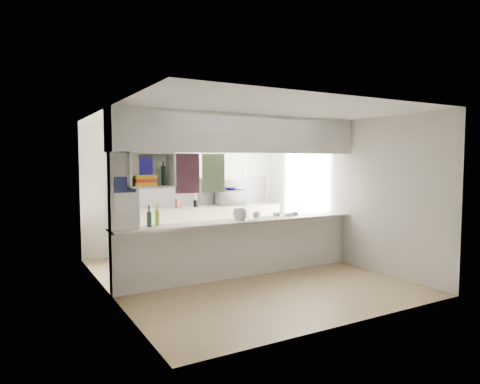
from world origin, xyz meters
TOP-DOWN VIEW (x-y plane):
  - floor at (0.00, 0.00)m, footprint 4.80×4.80m
  - ceiling at (0.00, 0.00)m, footprint 4.80×4.80m
  - wall_back at (0.00, 2.40)m, footprint 4.20×0.00m
  - wall_left at (-2.10, 0.00)m, footprint 0.00×4.80m
  - wall_right at (2.10, 0.00)m, footprint 0.00×4.80m
  - servery_partition at (-0.17, 0.00)m, footprint 4.20×0.50m
  - cubby_shelf at (-1.57, -0.06)m, footprint 0.65×0.35m
  - kitchen_run at (0.16, 2.14)m, footprint 3.60×0.63m
  - microwave at (0.94, 2.13)m, footprint 0.59×0.41m
  - bowl at (0.92, 2.09)m, footprint 0.22×0.22m
  - dish_rack at (-0.03, -0.04)m, footprint 0.44×0.37m
  - cup at (0.25, -0.04)m, footprint 0.13×0.13m
  - wine_bottles at (-1.46, 0.06)m, footprint 0.22×0.15m
  - plastic_tubs at (0.92, 0.09)m, footprint 0.49×0.21m
  - utensil_jar at (0.13, 2.15)m, footprint 0.10×0.10m
  - knife_block at (-0.25, 2.18)m, footprint 0.11×0.10m

SIDE VIEW (x-z plane):
  - floor at x=0.00m, z-range 0.00..0.00m
  - kitchen_run at x=0.16m, z-range -0.29..1.95m
  - plastic_tubs at x=0.92m, z-range 0.92..0.98m
  - cup at x=0.25m, z-range 0.94..1.03m
  - utensil_jar at x=0.13m, z-range 0.92..1.06m
  - dish_rack at x=-0.03m, z-range 0.90..1.11m
  - knife_block at x=-0.25m, z-range 0.92..1.10m
  - wine_bottles at x=-1.46m, z-range 0.88..1.21m
  - microwave at x=0.94m, z-range 0.92..1.25m
  - bowl at x=0.92m, z-range 1.25..1.30m
  - wall_back at x=0.00m, z-range -0.80..3.40m
  - wall_left at x=-2.10m, z-range -1.10..3.70m
  - wall_right at x=2.10m, z-range -1.10..3.70m
  - servery_partition at x=-0.17m, z-range 0.36..2.96m
  - cubby_shelf at x=-1.57m, z-range 1.46..1.96m
  - ceiling at x=0.00m, z-range 2.60..2.60m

